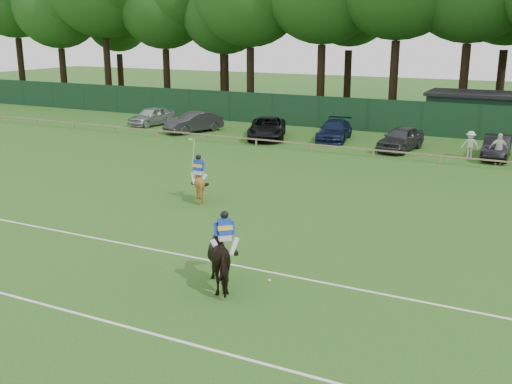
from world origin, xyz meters
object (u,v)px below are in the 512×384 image
Objects in this scene: sedan_silver at (152,116)px; hatch_grey at (401,139)px; horse_dark at (225,257)px; spectator_mid at (498,149)px; sedan_navy at (334,130)px; polo_ball at (269,280)px; horse_chestnut at (199,184)px; estate_black at (497,147)px; utility_shed at (485,113)px; sedan_grey at (194,122)px; spectator_left at (470,144)px; suv_black at (267,128)px.

hatch_grey is at bearing 3.58° from sedan_silver.
spectator_mid is (5.70, 21.92, -0.05)m from horse_dark.
polo_ball is at bearing -84.22° from sedan_navy.
estate_black is (11.22, 15.78, -0.07)m from horse_chestnut.
hatch_grey is 0.54× the size of utility_shed.
hatch_grey reaches higher than estate_black.
hatch_grey is at bearing 22.82° from sedan_grey.
horse_chestnut reaches higher than sedan_grey.
utility_shed is at bearing -106.21° from horse_chestnut.
estate_black is 9.24m from utility_shed.
hatch_grey is at bearing 175.39° from spectator_left.
sedan_grey reaches higher than estate_black.
spectator_mid is at bearing -5.26° from hatch_grey.
suv_black is 1.28× the size of estate_black.
horse_chestnut reaches higher than estate_black.
utility_shed is (19.71, 9.15, 0.78)m from sedan_grey.
spectator_left reaches higher than sedan_navy.
sedan_navy is (15.47, 0.19, -0.04)m from sedan_silver.
polo_ball is at bearing -85.97° from suv_black.
polo_ball is at bearing -40.40° from sedan_silver.
hatch_grey is (5.44, 15.67, -0.00)m from horse_chestnut.
utility_shed is (-0.25, 9.47, 0.73)m from spectator_left.
horse_dark reaches higher than sedan_silver.
spectator_left reaches higher than sedan_silver.
sedan_navy is 53.79× the size of polo_ball.
horse_chestnut is 0.95× the size of spectator_left.
spectator_left is at bearing 125.98° from spectator_mid.
horse_chestnut is at bearing -94.82° from horse_dark.
sedan_silver is 15.47m from sedan_navy.
sedan_silver is at bearing 132.53° from polo_ball.
spectator_mid reaches higher than estate_black.
sedan_grey is at bearing 178.69° from spectator_left.
horse_dark is 24.16m from estate_black.
horse_chestnut is at bearing -100.43° from hatch_grey.
hatch_grey is 1.07× the size of estate_black.
spectator_left reaches higher than sedan_grey.
sedan_silver reaches higher than estate_black.
suv_black is 59.83× the size of polo_ball.
sedan_grey is at bearing 156.79° from spectator_mid.
hatch_grey is 4.31m from spectator_left.
polo_ball is at bearing -97.94° from spectator_left.
horse_dark is 32.79m from utility_shed.
hatch_grey is 22.58m from polo_ball.
spectator_left is (24.75, -1.57, 0.06)m from sedan_silver.
horse_chestnut is at bearing -126.31° from estate_black.
utility_shed is (9.03, 7.72, 0.83)m from sedan_navy.
suv_black is 1.11× the size of sedan_navy.
spectator_left is at bearing -19.75° from sedan_navy.
estate_black is 2.61× the size of spectator_left.
horse_chestnut is 0.86× the size of spectator_mid.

